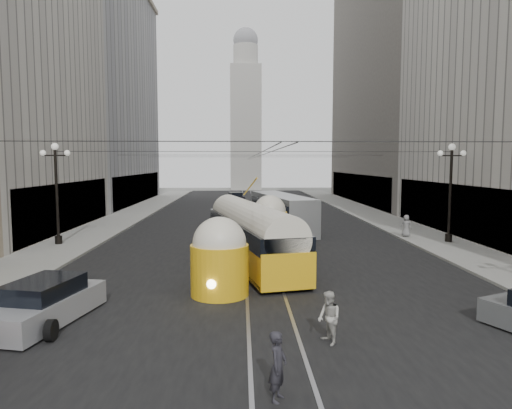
{
  "coord_description": "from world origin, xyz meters",
  "views": [
    {
      "loc": [
        -0.97,
        -11.06,
        5.31
      ],
      "look_at": [
        -0.19,
        12.71,
        3.11
      ],
      "focal_mm": 32.0,
      "sensor_mm": 36.0,
      "label": 1
    }
  ],
  "objects": [
    {
      "name": "sedan_white_far",
      "position": [
        3.03,
        40.36,
        0.61
      ],
      "size": [
        2.31,
        4.47,
        1.35
      ],
      "color": "silver",
      "rests_on": "ground"
    },
    {
      "name": "road",
      "position": [
        0.0,
        32.5,
        0.0
      ],
      "size": [
        20.0,
        85.0,
        0.02
      ],
      "primitive_type": "cube",
      "color": "black",
      "rests_on": "ground"
    },
    {
      "name": "sidewalk_right",
      "position": [
        12.0,
        36.0,
        0.07
      ],
      "size": [
        4.0,
        72.0,
        0.15
      ],
      "primitive_type": "cube",
      "color": "gray",
      "rests_on": "ground"
    },
    {
      "name": "distant_tower",
      "position": [
        0.0,
        80.0,
        14.97
      ],
      "size": [
        6.0,
        6.0,
        31.36
      ],
      "color": "#B2AFA8",
      "rests_on": "ground"
    },
    {
      "name": "ground",
      "position": [
        0.0,
        0.0,
        0.0
      ],
      "size": [
        170.0,
        170.0,
        0.0
      ],
      "primitive_type": "plane",
      "color": "slate",
      "rests_on": "ground"
    },
    {
      "name": "sidewalk_left",
      "position": [
        -12.0,
        36.0,
        0.07
      ],
      "size": [
        4.0,
        72.0,
        0.15
      ],
      "primitive_type": "cube",
      "color": "gray",
      "rests_on": "ground"
    },
    {
      "name": "sedan_dark_far",
      "position": [
        -1.73,
        50.77,
        0.58
      ],
      "size": [
        2.59,
        4.33,
        1.28
      ],
      "color": "black",
      "rests_on": "ground"
    },
    {
      "name": "streetcar",
      "position": [
        -0.46,
        12.85,
        1.57
      ],
      "size": [
        5.08,
        14.45,
        3.21
      ],
      "color": "gold",
      "rests_on": "ground"
    },
    {
      "name": "catenary",
      "position": [
        0.12,
        31.49,
        5.88
      ],
      "size": [
        25.0,
        72.0,
        0.23
      ],
      "color": "black",
      "rests_on": "ground"
    },
    {
      "name": "rail_left",
      "position": [
        -0.75,
        32.5,
        0.0
      ],
      "size": [
        0.12,
        85.0,
        0.04
      ],
      "primitive_type": "cube",
      "color": "gray",
      "rests_on": "ground"
    },
    {
      "name": "pedestrian_sidewalk_right",
      "position": [
        10.5,
        19.98,
        0.92
      ],
      "size": [
        0.88,
        0.73,
        1.54
      ],
      "primitive_type": "imported",
      "rotation": [
        0.0,
        0.0,
        2.71
      ],
      "color": "slate",
      "rests_on": "sidewalk_right"
    },
    {
      "name": "lamppost_right_mid",
      "position": [
        12.6,
        18.0,
        3.74
      ],
      "size": [
        1.86,
        0.44,
        6.37
      ],
      "color": "black",
      "rests_on": "sidewalk_right"
    },
    {
      "name": "rail_right",
      "position": [
        0.75,
        32.5,
        0.0
      ],
      "size": [
        0.12,
        85.0,
        0.04
      ],
      "primitive_type": "cube",
      "color": "gray",
      "rests_on": "ground"
    },
    {
      "name": "sedan_silver",
      "position": [
        -7.5,
        3.87,
        0.66
      ],
      "size": [
        2.85,
        4.94,
        1.46
      ],
      "color": "#A5A6AA",
      "rests_on": "ground"
    },
    {
      "name": "city_bus",
      "position": [
        2.2,
        24.59,
        1.52
      ],
      "size": [
        4.54,
        11.25,
        2.77
      ],
      "color": "#9A9D9F",
      "rests_on": "ground"
    },
    {
      "name": "building_right_far",
      "position": [
        20.0,
        48.0,
        16.31
      ],
      "size": [
        12.6,
        32.6,
        32.6
      ],
      "color": "#514C47",
      "rests_on": "ground"
    },
    {
      "name": "pedestrian_crossing_a",
      "position": [
        -0.17,
        -1.31,
        0.8
      ],
      "size": [
        0.57,
        0.68,
        1.59
      ],
      "primitive_type": "imported",
      "rotation": [
        0.0,
        0.0,
        1.18
      ],
      "color": "#232228",
      "rests_on": "ground"
    },
    {
      "name": "pedestrian_crossing_b",
      "position": [
        1.59,
        1.82,
        0.78
      ],
      "size": [
        0.8,
        0.91,
        1.56
      ],
      "primitive_type": "imported",
      "rotation": [
        0.0,
        0.0,
        -1.25
      ],
      "color": "#B4B1A8",
      "rests_on": "ground"
    },
    {
      "name": "lamppost_left_mid",
      "position": [
        -12.6,
        18.0,
        3.74
      ],
      "size": [
        1.86,
        0.44,
        6.37
      ],
      "color": "black",
      "rests_on": "sidewalk_left"
    },
    {
      "name": "building_left_far",
      "position": [
        -19.99,
        48.0,
        14.31
      ],
      "size": [
        12.6,
        28.6,
        28.6
      ],
      "color": "#999999",
      "rests_on": "ground"
    }
  ]
}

